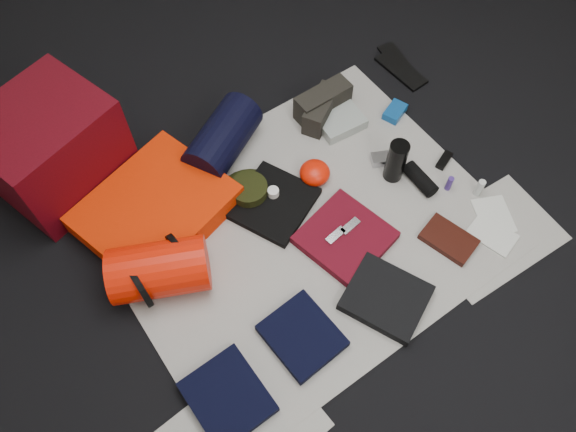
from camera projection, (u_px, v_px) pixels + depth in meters
floor at (305, 230)px, 2.49m from camera, size 4.50×4.50×0.02m
newspaper_mat at (305, 229)px, 2.48m from camera, size 1.60×1.30×0.01m
newspaper_sheet_front_right at (491, 236)px, 2.46m from camera, size 0.60×0.43×0.00m
red_cabinet at (52, 149)px, 2.43m from camera, size 0.64×0.58×0.44m
sleeping_pad at (156, 209)px, 2.46m from camera, size 0.73×0.65×0.11m
stuff_sack at (160, 270)px, 2.25m from camera, size 0.45×0.37×0.23m
sack_strap_left at (138, 284)px, 2.23m from camera, size 0.02×0.22×0.22m
sack_strap_right at (181, 257)px, 2.29m from camera, size 0.02×0.22×0.22m
navy_duffel at (223, 138)px, 2.60m from camera, size 0.45×0.38×0.21m
boonie_brim at (250, 196)px, 2.56m from camera, size 0.32×0.32×0.01m
boonie_crown at (249, 191)px, 2.52m from camera, size 0.17×0.17×0.07m
hiking_boot_left at (321, 110)px, 2.74m from camera, size 0.27×0.22×0.13m
hiking_boot_right at (323, 102)px, 2.75m from camera, size 0.29×0.11×0.14m
flip_flop_left at (397, 61)px, 2.99m from camera, size 0.14×0.27×0.01m
flip_flop_right at (401, 70)px, 2.96m from camera, size 0.12×0.30×0.02m
trousers_navy_a at (227, 397)px, 2.09m from camera, size 0.27×0.31×0.05m
trousers_navy_b at (302, 336)px, 2.21m from camera, size 0.27×0.30×0.04m
trousers_charcoal at (386, 298)px, 2.29m from camera, size 0.38×0.40×0.05m
black_tshirt at (273, 203)px, 2.52m from camera, size 0.44×0.43×0.03m
red_shirt at (345, 237)px, 2.43m from camera, size 0.41×0.41×0.05m
orange_stuff_sack at (315, 173)px, 2.57m from camera, size 0.19×0.19×0.09m
first_aid_pouch at (340, 122)px, 2.75m from camera, size 0.23×0.18×0.05m
water_bottle at (396, 161)px, 2.52m from camera, size 0.11×0.11×0.22m
speaker at (420, 179)px, 2.57m from camera, size 0.07×0.18×0.07m
compact_camera at (382, 159)px, 2.64m from camera, size 0.12×0.10×0.04m
cyan_case at (395, 112)px, 2.79m from camera, size 0.15×0.12×0.04m
toiletry_purple at (449, 183)px, 2.55m from camera, size 0.03×0.03×0.08m
toiletry_clear at (479, 188)px, 2.53m from camera, size 0.04×0.04×0.10m
paperback_book at (449, 239)px, 2.43m from camera, size 0.20×0.26×0.03m
map_booklet at (492, 235)px, 2.46m from camera, size 0.18×0.23×0.01m
map_printout at (494, 216)px, 2.51m from camera, size 0.22×0.24×0.01m
sunglasses at (444, 160)px, 2.65m from camera, size 0.11×0.08×0.03m
key_cluster at (222, 432)px, 2.04m from camera, size 0.09×0.09×0.01m
tape_roll at (273, 192)px, 2.51m from camera, size 0.05×0.05×0.04m
energy_bar_a at (336, 236)px, 2.40m from camera, size 0.10×0.05×0.01m
energy_bar_b at (350, 226)px, 2.42m from camera, size 0.10×0.05×0.01m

